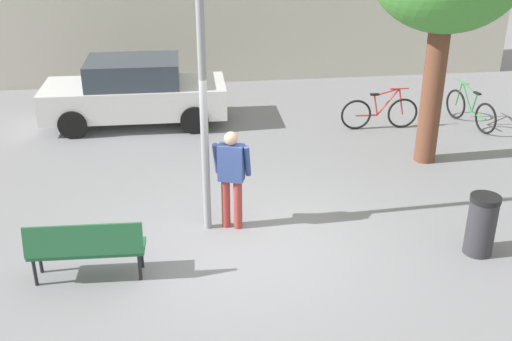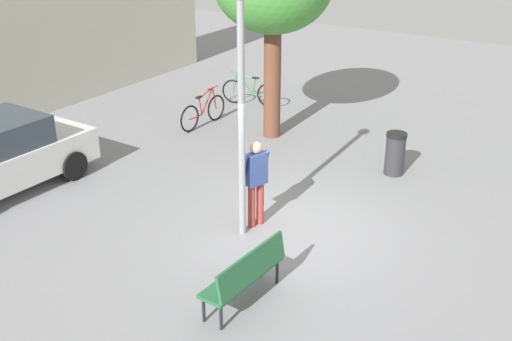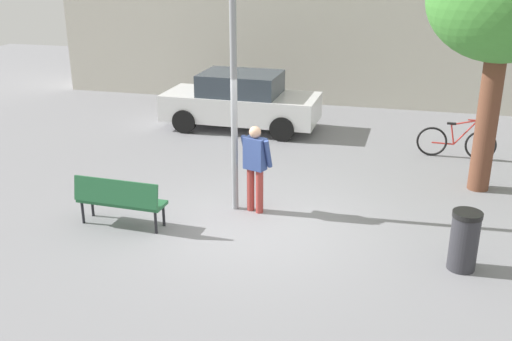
{
  "view_description": "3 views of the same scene",
  "coord_description": "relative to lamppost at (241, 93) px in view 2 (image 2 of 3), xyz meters",
  "views": [
    {
      "loc": [
        -0.96,
        -8.22,
        5.0
      ],
      "look_at": [
        0.15,
        -0.09,
        1.28
      ],
      "focal_mm": 42.92,
      "sensor_mm": 36.0,
      "label": 1
    },
    {
      "loc": [
        -8.95,
        -5.14,
        5.75
      ],
      "look_at": [
        -0.11,
        0.56,
        1.09
      ],
      "focal_mm": 44.4,
      "sensor_mm": 36.0,
      "label": 2
    },
    {
      "loc": [
        2.36,
        -9.33,
        4.63
      ],
      "look_at": [
        0.06,
        -0.25,
        1.12
      ],
      "focal_mm": 41.38,
      "sensor_mm": 36.0,
      "label": 3
    }
  ],
  "objects": [
    {
      "name": "ground_plane",
      "position": [
        0.56,
        -0.57,
        -2.67
      ],
      "size": [
        36.0,
        36.0,
        0.0
      ],
      "primitive_type": "plane",
      "color": "gray"
    },
    {
      "name": "lamppost",
      "position": [
        0.0,
        0.0,
        0.0
      ],
      "size": [
        0.28,
        0.28,
        4.45
      ],
      "color": "gray",
      "rests_on": "ground_plane"
    },
    {
      "name": "person_by_lamppost",
      "position": [
        0.4,
        -0.03,
        -1.7
      ],
      "size": [
        0.63,
        0.42,
        1.67
      ],
      "color": "#9E3833",
      "rests_on": "ground_plane"
    },
    {
      "name": "park_bench",
      "position": [
        -1.76,
        -1.26,
        -2.12
      ],
      "size": [
        1.62,
        0.54,
        0.92
      ],
      "color": "#236038",
      "rests_on": "ground_plane"
    },
    {
      "name": "bicycle_green",
      "position": [
        6.41,
        4.03,
        -2.28
      ],
      "size": [
        0.43,
        1.78,
        0.97
      ],
      "color": "black",
      "rests_on": "ground_plane"
    },
    {
      "name": "bicycle_red",
      "position": [
        4.25,
        4.1,
        -2.28
      ],
      "size": [
        1.81,
        0.12,
        0.97
      ],
      "color": "black",
      "rests_on": "ground_plane"
    },
    {
      "name": "trash_bin",
      "position": [
        4.02,
        -1.33,
        -2.19
      ],
      "size": [
        0.45,
        0.45,
        0.96
      ],
      "color": "#2D2D33",
      "rests_on": "ground_plane"
    }
  ]
}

